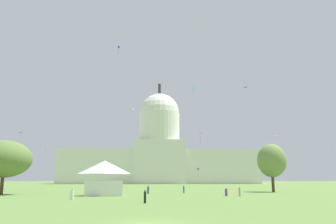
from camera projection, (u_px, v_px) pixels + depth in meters
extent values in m
plane|color=olive|center=(149.00, 224.00, 24.06)|extent=(800.00, 800.00, 0.00)
cube|color=silver|center=(110.00, 167.00, 208.08)|extent=(59.81, 22.39, 20.32)
cube|color=silver|center=(208.00, 167.00, 210.93)|extent=(59.81, 22.39, 20.32)
cube|color=silver|center=(159.00, 162.00, 210.02)|extent=(31.17, 24.63, 25.71)
cylinder|color=silver|center=(159.00, 127.00, 214.15)|extent=(25.11, 25.11, 17.72)
sphere|color=silver|center=(159.00, 113.00, 215.83)|extent=(24.79, 24.79, 24.79)
cylinder|color=#2D3833|center=(160.00, 89.00, 218.82)|extent=(1.80, 1.80, 6.63)
cube|color=white|center=(104.00, 188.00, 64.18)|extent=(7.28, 5.65, 2.74)
pyramid|color=white|center=(105.00, 167.00, 64.92)|extent=(7.64, 5.93, 2.49)
cylinder|color=#4C3823|center=(273.00, 181.00, 81.97)|extent=(0.68, 0.68, 5.02)
ellipsoid|color=olive|center=(272.00, 160.00, 82.90)|extent=(8.86, 8.58, 8.00)
cylinder|color=#4C3823|center=(2.00, 182.00, 67.42)|extent=(0.64, 0.64, 4.78)
ellipsoid|color=olive|center=(4.00, 159.00, 68.30)|extent=(14.10, 13.75, 7.40)
cylinder|color=silver|center=(72.00, 195.00, 51.87)|extent=(0.60, 0.60, 1.47)
sphere|color=tan|center=(72.00, 189.00, 52.04)|extent=(0.32, 0.32, 0.25)
cylinder|color=#1E757A|center=(184.00, 190.00, 75.29)|extent=(0.35, 0.35, 1.50)
sphere|color=tan|center=(184.00, 186.00, 75.45)|extent=(0.22, 0.22, 0.21)
cylinder|color=#3D5684|center=(148.00, 190.00, 71.59)|extent=(0.60, 0.60, 1.45)
sphere|color=brown|center=(148.00, 186.00, 71.75)|extent=(0.34, 0.34, 0.25)
cylinder|color=#703D93|center=(226.00, 192.00, 62.57)|extent=(0.64, 0.64, 1.28)
sphere|color=tan|center=(226.00, 188.00, 62.71)|extent=(0.29, 0.29, 0.21)
cylinder|color=black|center=(145.00, 197.00, 44.54)|extent=(0.36, 0.36, 1.46)
sphere|color=brown|center=(145.00, 191.00, 44.70)|extent=(0.26, 0.26, 0.24)
cylinder|color=tan|center=(240.00, 192.00, 61.58)|extent=(0.49, 0.49, 1.47)
sphere|color=tan|center=(239.00, 187.00, 61.74)|extent=(0.33, 0.33, 0.23)
pyramid|color=green|center=(20.00, 133.00, 101.96)|extent=(1.23, 0.93, 0.36)
pyramid|color=purple|center=(200.00, 134.00, 123.26)|extent=(1.58, 1.07, 0.17)
cylinder|color=purple|center=(201.00, 140.00, 122.43)|extent=(0.35, 0.15, 2.89)
pyramid|color=red|center=(244.00, 87.00, 89.30)|extent=(0.85, 1.15, 0.29)
cylinder|color=white|center=(245.00, 94.00, 89.06)|extent=(0.32, 0.11, 2.28)
pyramid|color=pink|center=(275.00, 137.00, 106.11)|extent=(1.81, 1.30, 0.42)
cube|color=teal|center=(194.00, 87.00, 107.22)|extent=(0.66, 0.72, 0.88)
cylinder|color=teal|center=(194.00, 93.00, 106.87)|extent=(0.39, 0.07, 2.96)
cube|color=blue|center=(119.00, 48.00, 146.09)|extent=(0.75, 0.78, 0.40)
cube|color=blue|center=(119.00, 47.00, 146.18)|extent=(0.75, 0.78, 0.40)
cylinder|color=blue|center=(118.00, 52.00, 145.74)|extent=(0.47, 0.56, 3.31)
cube|color=#33BCDB|center=(42.00, 150.00, 104.44)|extent=(0.14, 0.89, 0.86)
pyramid|color=#8CD133|center=(202.00, 18.00, 94.68)|extent=(1.10, 1.29, 0.12)
cube|color=#D1339E|center=(198.00, 170.00, 189.18)|extent=(1.45, 1.41, 0.74)
cube|color=#D1339E|center=(198.00, 168.00, 189.30)|extent=(1.45, 1.41, 0.74)
cube|color=white|center=(132.00, 110.00, 183.34)|extent=(1.32, 1.27, 0.69)
cube|color=white|center=(132.00, 109.00, 183.44)|extent=(1.32, 1.27, 0.69)
cylinder|color=#D1339E|center=(132.00, 112.00, 183.17)|extent=(0.10, 0.08, 1.27)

